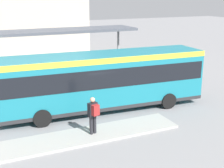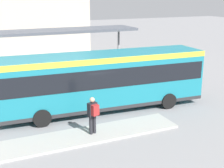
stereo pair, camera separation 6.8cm
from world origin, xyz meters
TOP-DOWN VIEW (x-y plane):
  - ground_plane at (0.00, 0.00)m, footprint 120.00×120.00m
  - curb_island at (-2.34, -2.96)m, footprint 9.49×1.80m
  - city_bus at (0.01, -0.00)m, footprint 11.69×3.08m
  - pedestrian_waiting at (-1.72, -3.01)m, footprint 0.48×0.52m
  - bicycle_blue at (8.18, 2.85)m, footprint 0.48×1.61m
  - bicycle_red at (8.07, 3.55)m, footprint 0.48×1.73m
  - bicycle_black at (8.06, 4.26)m, footprint 0.48×1.72m
  - station_shelter at (-1.57, 5.96)m, footprint 12.64×2.65m
  - potted_planter_near_shelter at (-3.27, 3.35)m, footprint 1.02×1.02m

SIDE VIEW (x-z plane):
  - ground_plane at x=0.00m, z-range 0.00..0.00m
  - curb_island at x=-2.34m, z-range 0.00..0.12m
  - bicycle_blue at x=8.18m, z-range 0.00..0.70m
  - bicycle_black at x=8.06m, z-range 0.00..0.74m
  - bicycle_red at x=8.07m, z-range 0.00..0.75m
  - potted_planter_near_shelter at x=-3.27m, z-range 0.03..1.55m
  - pedestrian_waiting at x=-1.72m, z-range 0.25..2.01m
  - city_bus at x=0.01m, z-range 0.27..3.48m
  - station_shelter at x=-1.57m, z-range 1.83..5.80m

